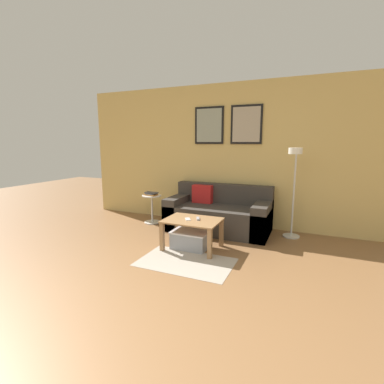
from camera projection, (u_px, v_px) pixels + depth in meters
name	position (u px, v px, depth m)	size (l,w,h in m)	color
ground_plane	(74.00, 346.00, 2.09)	(16.00, 16.00, 0.00)	brown
wall_back	(221.00, 155.00, 5.11)	(5.60, 0.09, 2.55)	#D6B76B
area_rug	(186.00, 262.00, 3.56)	(1.20, 0.74, 0.01)	#A39989
couch	(218.00, 214.00, 4.84)	(1.75, 0.85, 0.78)	#38332D
coffee_table	(192.00, 225.00, 3.98)	(0.79, 0.58, 0.43)	#997047
storage_bin	(190.00, 240.00, 4.02)	(0.53, 0.34, 0.25)	gray
floor_lamp	(294.00, 180.00, 4.22)	(0.27, 0.52, 1.44)	silver
side_table	(152.00, 206.00, 5.28)	(0.37, 0.37, 0.53)	silver
book_stack	(151.00, 194.00, 5.24)	(0.26, 0.20, 0.06)	#D18438
remote_control	(198.00, 219.00, 3.98)	(0.04, 0.15, 0.02)	#99999E
cell_phone	(188.00, 219.00, 3.98)	(0.07, 0.14, 0.01)	silver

